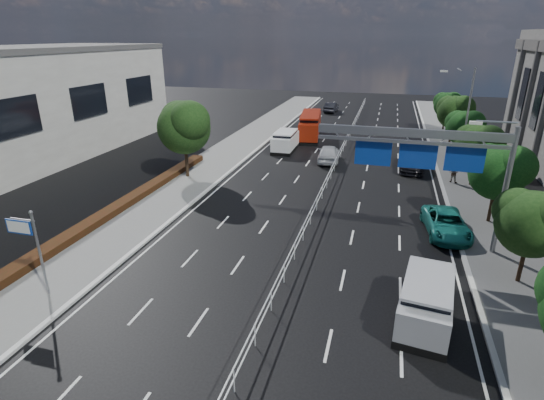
% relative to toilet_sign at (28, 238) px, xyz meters
% --- Properties ---
extents(ground, '(160.00, 160.00, 0.00)m').
position_rel_toilet_sign_xyz_m(ground, '(10.95, 0.00, -2.94)').
color(ground, black).
rests_on(ground, ground).
extents(sidewalk_near, '(5.00, 140.00, 0.14)m').
position_rel_toilet_sign_xyz_m(sidewalk_near, '(-0.55, 0.00, -2.87)').
color(sidewalk_near, slate).
rests_on(sidewalk_near, ground).
extents(kerb_near, '(0.25, 140.00, 0.15)m').
position_rel_toilet_sign_xyz_m(kerb_near, '(1.95, 0.00, -2.87)').
color(kerb_near, silver).
rests_on(kerb_near, ground).
extents(kerb_far, '(0.25, 140.00, 0.15)m').
position_rel_toilet_sign_xyz_m(kerb_far, '(19.95, 0.00, -2.87)').
color(kerb_far, silver).
rests_on(kerb_far, ground).
extents(median_fence, '(0.05, 85.00, 1.02)m').
position_rel_toilet_sign_xyz_m(median_fence, '(10.95, 22.50, -2.42)').
color(median_fence, silver).
rests_on(median_fence, ground).
extents(hedge_near, '(1.00, 36.00, 0.44)m').
position_rel_toilet_sign_xyz_m(hedge_near, '(-2.35, 5.00, -2.58)').
color(hedge_near, black).
rests_on(hedge_near, sidewalk_near).
extents(toilet_sign, '(1.62, 0.18, 4.34)m').
position_rel_toilet_sign_xyz_m(toilet_sign, '(0.00, 0.00, 0.00)').
color(toilet_sign, gray).
rests_on(toilet_sign, ground).
extents(overhead_gantry, '(10.24, 0.38, 7.45)m').
position_rel_toilet_sign_xyz_m(overhead_gantry, '(17.69, 10.05, 2.66)').
color(overhead_gantry, gray).
rests_on(overhead_gantry, ground).
extents(streetlight_far, '(2.78, 2.40, 9.00)m').
position_rel_toilet_sign_xyz_m(streetlight_far, '(21.46, 26.00, 2.27)').
color(streetlight_far, gray).
rests_on(streetlight_far, ground).
extents(near_building, '(12.00, 38.00, 10.00)m').
position_rel_toilet_sign_xyz_m(near_building, '(-19.05, 18.00, 2.06)').
color(near_building, beige).
rests_on(near_building, ground).
extents(near_tree_back, '(4.84, 4.51, 6.69)m').
position_rel_toilet_sign_xyz_m(near_tree_back, '(-0.99, 17.97, 1.67)').
color(near_tree_back, black).
rests_on(near_tree_back, ground).
extents(far_tree_c, '(3.52, 3.28, 4.94)m').
position_rel_toilet_sign_xyz_m(far_tree_c, '(22.20, 6.98, 0.48)').
color(far_tree_c, black).
rests_on(far_tree_c, ground).
extents(far_tree_d, '(3.85, 3.59, 5.34)m').
position_rel_toilet_sign_xyz_m(far_tree_d, '(22.20, 14.48, 0.74)').
color(far_tree_d, black).
rests_on(far_tree_d, ground).
extents(far_tree_e, '(3.63, 3.38, 5.13)m').
position_rel_toilet_sign_xyz_m(far_tree_e, '(22.20, 21.98, 0.61)').
color(far_tree_e, black).
rests_on(far_tree_e, ground).
extents(far_tree_f, '(3.52, 3.28, 5.02)m').
position_rel_toilet_sign_xyz_m(far_tree_f, '(22.20, 29.48, 0.55)').
color(far_tree_f, black).
rests_on(far_tree_f, ground).
extents(far_tree_g, '(3.96, 3.69, 5.45)m').
position_rel_toilet_sign_xyz_m(far_tree_g, '(22.20, 36.98, 0.81)').
color(far_tree_g, black).
rests_on(far_tree_g, ground).
extents(far_tree_h, '(3.41, 3.18, 4.91)m').
position_rel_toilet_sign_xyz_m(far_tree_h, '(22.20, 44.48, 0.48)').
color(far_tree_h, black).
rests_on(far_tree_h, ground).
extents(white_minivan, '(2.10, 4.80, 2.08)m').
position_rel_toilet_sign_xyz_m(white_minivan, '(4.93, 29.11, -1.92)').
color(white_minivan, black).
rests_on(white_minivan, ground).
extents(red_bus, '(3.42, 9.68, 2.83)m').
position_rel_toilet_sign_xyz_m(red_bus, '(6.27, 36.24, -1.47)').
color(red_bus, black).
rests_on(red_bus, ground).
extents(near_car_silver, '(2.31, 4.93, 1.63)m').
position_rel_toilet_sign_xyz_m(near_car_silver, '(9.95, 26.19, -2.13)').
color(near_car_silver, '#BABCC2').
rests_on(near_car_silver, ground).
extents(near_car_dark, '(1.87, 4.71, 1.52)m').
position_rel_toilet_sign_xyz_m(near_car_dark, '(6.29, 54.57, -2.18)').
color(near_car_dark, black).
rests_on(near_car_dark, ground).
extents(silver_minivan, '(2.70, 5.07, 2.01)m').
position_rel_toilet_sign_xyz_m(silver_minivan, '(17.49, 2.71, -1.96)').
color(silver_minivan, black).
rests_on(silver_minivan, ground).
extents(parked_car_teal, '(2.91, 5.30, 1.41)m').
position_rel_toilet_sign_xyz_m(parked_car_teal, '(19.25, 12.00, -2.24)').
color(parked_car_teal, '#197169').
rests_on(parked_car_teal, ground).
extents(parked_car_dark, '(2.22, 5.24, 1.51)m').
position_rel_toilet_sign_xyz_m(parked_car_dark, '(17.64, 25.53, -2.19)').
color(parked_car_dark, black).
rests_on(parked_car_dark, ground).
extents(pedestrian_a, '(0.66, 0.53, 1.55)m').
position_rel_toilet_sign_xyz_m(pedestrian_a, '(24.35, 18.81, -2.03)').
color(pedestrian_a, gray).
rests_on(pedestrian_a, sidewalk_far).
extents(pedestrian_b, '(0.94, 0.84, 1.60)m').
position_rel_toilet_sign_xyz_m(pedestrian_b, '(20.82, 22.28, -2.00)').
color(pedestrian_b, gray).
rests_on(pedestrian_b, sidewalk_far).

